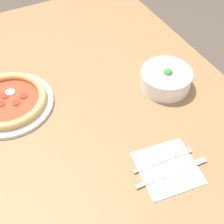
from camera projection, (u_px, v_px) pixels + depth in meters
The scene contains 7 objects.
ground_plane at pixel (88, 212), 1.58m from camera, with size 8.00×8.00×0.00m, color #4C4238.
dining_table at pixel (77, 127), 1.07m from camera, with size 1.39×1.08×0.78m.
pizza at pixel (8, 101), 1.00m from camera, with size 0.29×0.29×0.04m.
bowl at pixel (166, 78), 1.05m from camera, with size 0.17×0.17×0.08m.
napkin at pixel (168, 168), 0.86m from camera, with size 0.18×0.18×0.00m.
fork at pixel (162, 161), 0.87m from camera, with size 0.02×0.18×0.00m.
knife at pixel (169, 174), 0.84m from camera, with size 0.02×0.22×0.01m.
Camera 1 is at (0.65, -0.20, 1.52)m, focal length 50.00 mm.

